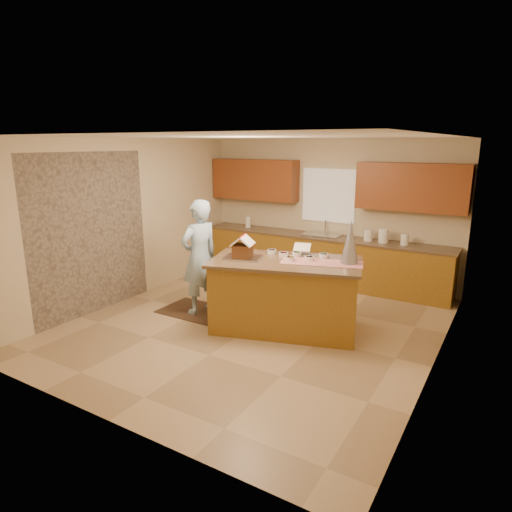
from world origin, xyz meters
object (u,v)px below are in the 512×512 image
gingerbread_house (243,249)px  tinsel_tree (350,242)px  island_base (285,296)px  boy (200,257)px

gingerbread_house → tinsel_tree: bearing=21.3°
island_base → tinsel_tree: 1.21m
boy → gingerbread_house: (0.86, -0.11, 0.26)m
island_base → tinsel_tree: bearing=3.7°
tinsel_tree → boy: 2.33m
boy → tinsel_tree: bearing=117.5°
boy → gingerbread_house: size_ratio=4.63×
boy → gingerbread_house: bearing=99.5°
island_base → gingerbread_house: (-0.57, -0.23, 0.68)m
island_base → tinsel_tree: tinsel_tree is taller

